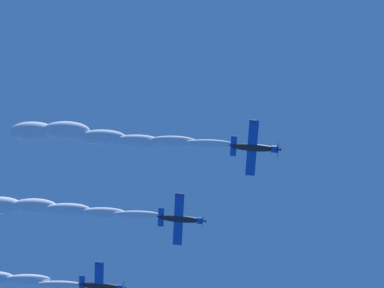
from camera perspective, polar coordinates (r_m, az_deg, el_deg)
name	(u,v)px	position (r m, az deg, el deg)	size (l,w,h in m)	color
airplane_lead	(255,148)	(97.73, 5.44, -0.32)	(6.98, 7.06, 2.83)	#232328
airplane_left_wingman	(182,219)	(101.84, -0.90, -6.45)	(7.00, 7.07, 2.90)	#232328
airplane_right_wingman	(102,286)	(106.76, -7.72, -11.99)	(7.00, 7.05, 2.83)	#232328
smoke_trail_lead	(85,135)	(99.83, -9.17, 0.78)	(25.20, 24.92, 4.64)	white
smoke_trail_left_wingman	(17,205)	(106.40, -14.78, -5.05)	(25.06, 25.62, 4.73)	white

